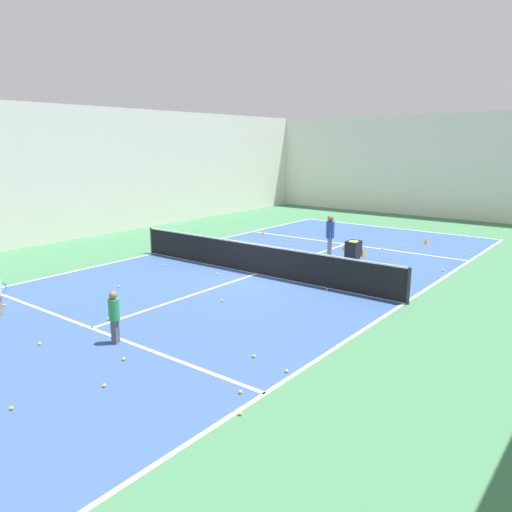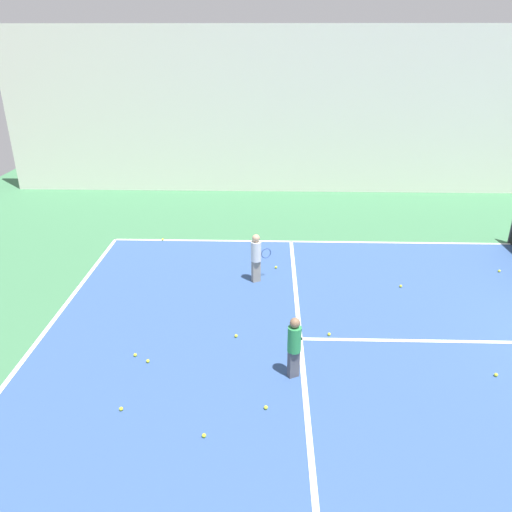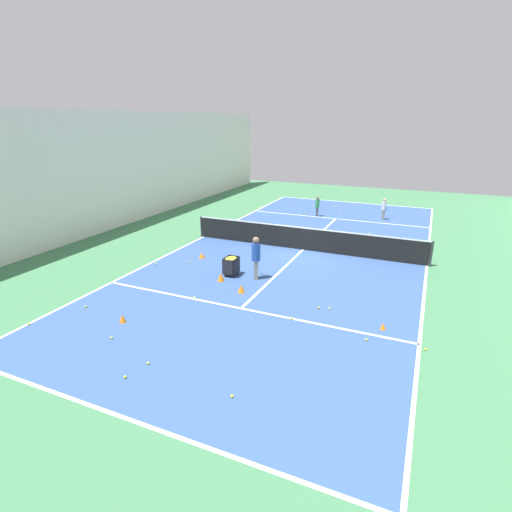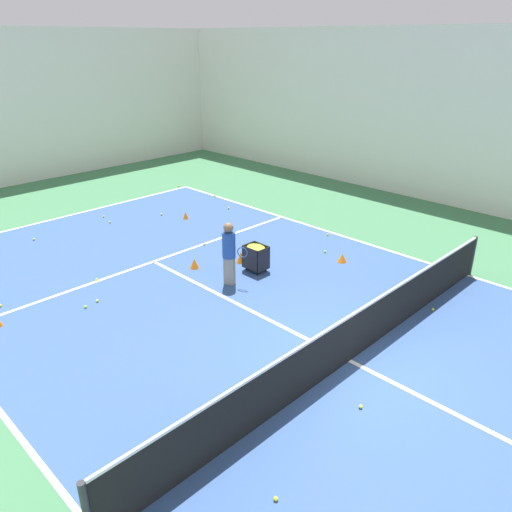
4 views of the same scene
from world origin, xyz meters
The scene contains 18 objects.
line_baseline_near centered at (0.00, -12.29, 0.01)m, with size 10.91×0.10×0.00m, color white.
line_sideline_left centered at (-5.46, 0.00, 0.01)m, with size 0.10×24.57×0.00m, color white.
line_service_near centered at (0.00, -6.76, 0.01)m, with size 10.91×0.10×0.00m, color white.
hall_enclosure_left centered at (-11.00, 0.00, 3.15)m, with size 0.15×35.80×6.30m.
player_near_baseline centered at (-2.70, -7.76, 0.75)m, with size 0.43×0.56×1.31m.
child_midcourt centered at (1.25, -6.96, 0.72)m, with size 0.34×0.34×1.26m.
tennis_ball_1 centered at (-0.03, -8.12, 0.04)m, with size 0.07×0.07×0.07m, color yellow.
tennis_ball_4 centered at (1.16, -3.13, 0.04)m, with size 0.07×0.07×0.07m, color yellow.
tennis_ball_5 centered at (2.19, -7.46, 0.04)m, with size 0.07×0.07×0.07m, color yellow.
tennis_ball_6 centered at (2.87, -8.44, 0.04)m, with size 0.07×0.07×0.07m, color yellow.
tennis_ball_8 centered at (2.29, -9.94, 0.04)m, with size 0.07×0.07×0.07m, color yellow.
tennis_ball_12 centered at (-0.15, -6.13, 0.04)m, with size 0.07×0.07×0.07m, color yellow.
tennis_ball_18 centered at (0.72, -10.09, 0.04)m, with size 0.07×0.07×0.07m, color yellow.
tennis_ball_22 centered at (-2.45, -4.07, 0.04)m, with size 0.07×0.07×0.07m, color yellow.
tennis_ball_24 centered at (0.92, -9.79, 0.04)m, with size 0.07×0.07×0.07m, color yellow.
tennis_ball_25 centered at (-5.43, -10.78, 0.04)m, with size 0.07×0.07×0.07m, color yellow.
tennis_ball_26 centered at (-3.43, -1.18, 0.04)m, with size 0.07×0.07×0.07m, color yellow.
tennis_ball_28 centered at (-3.49, -7.25, 0.04)m, with size 0.07×0.07×0.07m, color yellow.
Camera 2 is at (8.97, -7.43, 5.90)m, focal length 35.00 mm.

